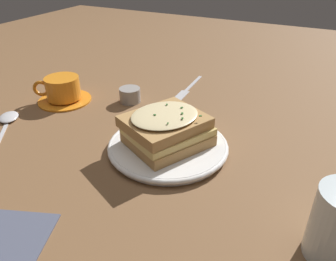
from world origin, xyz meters
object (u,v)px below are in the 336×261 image
(condiment_pot, at_px, (130,95))
(fork, at_px, (186,91))
(dinner_plate, at_px, (168,146))
(teacup_with_saucer, at_px, (63,91))
(napkin, at_px, (2,238))
(spoon, at_px, (8,119))
(sandwich, at_px, (168,129))

(condiment_pot, bearing_deg, fork, -129.17)
(dinner_plate, distance_m, teacup_with_saucer, 0.34)
(teacup_with_saucer, bearing_deg, napkin, 89.74)
(spoon, distance_m, condiment_pot, 0.28)
(dinner_plate, distance_m, fork, 0.29)
(fork, bearing_deg, dinner_plate, 104.87)
(spoon, relative_size, condiment_pot, 2.77)
(sandwich, distance_m, napkin, 0.31)
(dinner_plate, distance_m, spoon, 0.38)
(spoon, height_order, condiment_pot, condiment_pot)
(teacup_with_saucer, distance_m, fork, 0.31)
(condiment_pot, bearing_deg, sandwich, 139.85)
(napkin, bearing_deg, condiment_pot, -79.95)
(sandwich, distance_m, fork, 0.29)
(sandwich, bearing_deg, dinner_plate, -172.25)
(napkin, bearing_deg, teacup_with_saucer, -58.64)
(spoon, bearing_deg, sandwich, -29.51)
(fork, xyz_separation_m, condiment_pot, (0.10, 0.12, 0.02))
(teacup_with_saucer, relative_size, fork, 0.68)
(fork, relative_size, napkin, 1.55)
(sandwich, relative_size, napkin, 1.44)
(sandwich, height_order, spoon, sandwich)
(dinner_plate, xyz_separation_m, fork, (0.08, -0.27, -0.01))
(sandwich, distance_m, condiment_pot, 0.24)
(dinner_plate, bearing_deg, sandwich, 7.75)
(sandwich, bearing_deg, condiment_pot, -40.15)
(napkin, bearing_deg, sandwich, -109.32)
(fork, height_order, napkin, same)
(fork, distance_m, condiment_pot, 0.16)
(teacup_with_saucer, bearing_deg, dinner_plate, 134.45)
(dinner_plate, relative_size, spoon, 1.60)
(fork, height_order, spoon, spoon)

